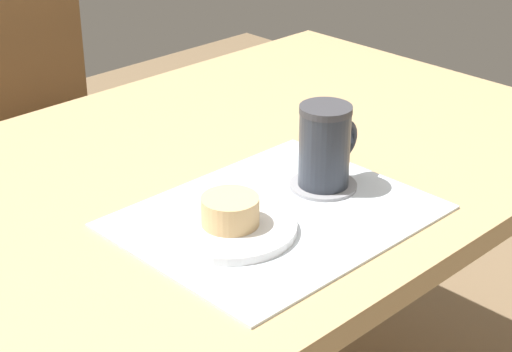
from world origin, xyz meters
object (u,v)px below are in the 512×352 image
pastry (230,211)px  coffee_mug (326,145)px  wooden_chair (36,123)px  pastry_plate (230,227)px  dining_table (199,214)px

pastry → coffee_mug: 0.19m
pastry → coffee_mug: (0.19, 0.00, 0.03)m
wooden_chair → coffee_mug: wooden_chair is taller
pastry_plate → pastry: size_ratio=2.30×
pastry → coffee_mug: bearing=0.5°
dining_table → pastry_plate: 0.20m
dining_table → coffee_mug: size_ratio=11.25×
dining_table → pastry_plate: pastry_plate is taller
wooden_chair → coffee_mug: size_ratio=7.72×
coffee_mug → dining_table: bearing=122.2°
pastry_plate → wooden_chair: bearing=75.1°
pastry → coffee_mug: size_ratio=0.63×
pastry_plate → pastry: pastry is taller
pastry_plate → coffee_mug: (0.19, 0.00, 0.06)m
dining_table → coffee_mug: (0.10, -0.17, 0.14)m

